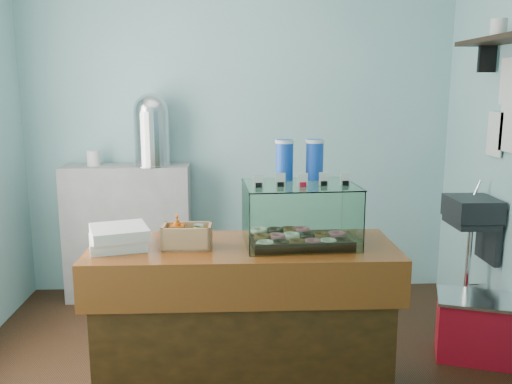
{
  "coord_description": "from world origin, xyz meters",
  "views": [
    {
      "loc": [
        -0.05,
        -2.98,
        1.72
      ],
      "look_at": [
        0.07,
        -0.15,
        1.16
      ],
      "focal_mm": 38.0,
      "sensor_mm": 36.0,
      "label": 1
    }
  ],
  "objects_px": {
    "display_case": "(299,211)",
    "coffee_urn": "(152,128)",
    "counter": "(244,324)",
    "red_cooler": "(473,327)"
  },
  "relations": [
    {
      "from": "display_case",
      "to": "coffee_urn",
      "type": "relative_size",
      "value": 1.07
    },
    {
      "from": "counter",
      "to": "coffee_urn",
      "type": "height_order",
      "value": "coffee_urn"
    },
    {
      "from": "display_case",
      "to": "red_cooler",
      "type": "relative_size",
      "value": 1.11
    },
    {
      "from": "coffee_urn",
      "to": "red_cooler",
      "type": "xyz_separation_m",
      "value": [
        2.16,
        -1.11,
        -1.19
      ]
    },
    {
      "from": "counter",
      "to": "coffee_urn",
      "type": "distance_m",
      "value": 1.94
    },
    {
      "from": "coffee_urn",
      "to": "red_cooler",
      "type": "distance_m",
      "value": 2.71
    },
    {
      "from": "coffee_urn",
      "to": "red_cooler",
      "type": "relative_size",
      "value": 1.03
    },
    {
      "from": "coffee_urn",
      "to": "red_cooler",
      "type": "bearing_deg",
      "value": -27.16
    },
    {
      "from": "display_case",
      "to": "red_cooler",
      "type": "distance_m",
      "value": 1.52
    },
    {
      "from": "counter",
      "to": "red_cooler",
      "type": "bearing_deg",
      "value": 16.8
    }
  ]
}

